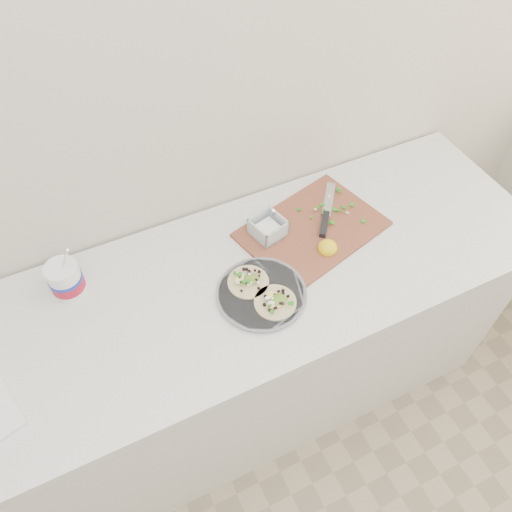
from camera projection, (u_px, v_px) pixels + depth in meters
name	position (u px, v px, depth m)	size (l,w,h in m)	color
counter	(193.00, 368.00, 1.84)	(2.44, 0.66, 0.90)	silver
taco_plate	(261.00, 292.00, 1.49)	(0.27, 0.27, 0.04)	slate
tub	(66.00, 278.00, 1.46)	(0.10, 0.10, 0.22)	white
cutboard	(309.00, 226.00, 1.65)	(0.52, 0.42, 0.07)	brown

